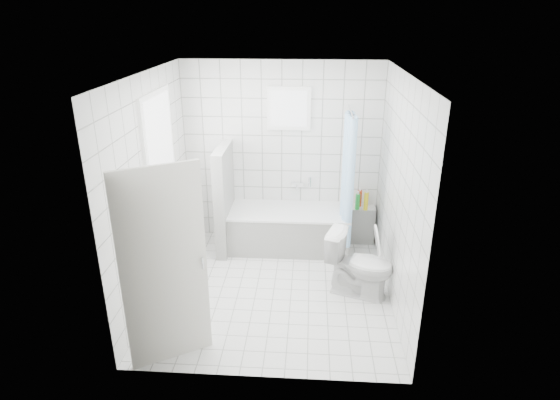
{
  "coord_description": "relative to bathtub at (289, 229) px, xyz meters",
  "views": [
    {
      "loc": [
        0.4,
        -4.93,
        3.21
      ],
      "look_at": [
        0.05,
        0.35,
        1.05
      ],
      "focal_mm": 30.0,
      "sensor_mm": 36.0,
      "label": 1
    }
  ],
  "objects": [
    {
      "name": "ceiling",
      "position": [
        -0.13,
        -1.12,
        2.31
      ],
      "size": [
        3.0,
        3.0,
        0.0
      ],
      "primitive_type": "plane",
      "rotation": [
        3.14,
        0.0,
        0.0
      ],
      "color": "white",
      "rests_on": "ground"
    },
    {
      "name": "ground",
      "position": [
        -0.13,
        -1.12,
        -0.29
      ],
      "size": [
        3.0,
        3.0,
        0.0
      ],
      "primitive_type": "plane",
      "color": "white",
      "rests_on": "ground"
    },
    {
      "name": "wall_front",
      "position": [
        -0.13,
        -2.62,
        1.01
      ],
      "size": [
        2.8,
        0.02,
        2.6
      ],
      "primitive_type": "cube",
      "color": "white",
      "rests_on": "ground"
    },
    {
      "name": "wall_back",
      "position": [
        -0.13,
        0.38,
        1.01
      ],
      "size": [
        2.8,
        0.02,
        2.6
      ],
      "primitive_type": "cube",
      "color": "white",
      "rests_on": "ground"
    },
    {
      "name": "shower_curtain",
      "position": [
        0.78,
        -0.16,
        0.81
      ],
      "size": [
        0.14,
        0.48,
        1.78
      ],
      "primitive_type": null,
      "color": "#55AEFA",
      "rests_on": "curtain_rod"
    },
    {
      "name": "door",
      "position": [
        -1.04,
        -2.4,
        0.71
      ],
      "size": [
        0.71,
        0.44,
        2.0
      ],
      "primitive_type": "cube",
      "rotation": [
        0.0,
        0.0,
        -1.03
      ],
      "color": "silver",
      "rests_on": "ground"
    },
    {
      "name": "partition_wall",
      "position": [
        -0.91,
        -0.05,
        0.46
      ],
      "size": [
        0.15,
        0.85,
        1.5
      ],
      "primitive_type": "cube",
      "color": "white",
      "rests_on": "ground"
    },
    {
      "name": "curtain_rod",
      "position": [
        0.78,
        -0.02,
        1.71
      ],
      "size": [
        0.02,
        0.8,
        0.02
      ],
      "primitive_type": "cylinder",
      "rotation": [
        1.57,
        0.0,
        0.0
      ],
      "color": "silver",
      "rests_on": "wall_back"
    },
    {
      "name": "wall_left",
      "position": [
        -1.53,
        -1.12,
        1.01
      ],
      "size": [
        0.02,
        3.0,
        2.6
      ],
      "primitive_type": "cube",
      "color": "white",
      "rests_on": "ground"
    },
    {
      "name": "wall_right",
      "position": [
        1.27,
        -1.12,
        1.01
      ],
      "size": [
        0.02,
        3.0,
        2.6
      ],
      "primitive_type": "cube",
      "color": "white",
      "rests_on": "ground"
    },
    {
      "name": "window_left",
      "position": [
        -1.48,
        -0.82,
        1.31
      ],
      "size": [
        0.01,
        0.9,
        1.4
      ],
      "primitive_type": "cube",
      "color": "white",
      "rests_on": "wall_left"
    },
    {
      "name": "sill_bottles",
      "position": [
        -1.43,
        -0.79,
        0.71
      ],
      "size": [
        0.18,
        0.57,
        0.21
      ],
      "color": "silver",
      "rests_on": "window_sill"
    },
    {
      "name": "ledge_bottles",
      "position": [
        1.03,
        0.21,
        0.38
      ],
      "size": [
        0.18,
        0.2,
        0.27
      ],
      "color": "#BE3916",
      "rests_on": "tiled_ledge"
    },
    {
      "name": "window_back",
      "position": [
        -0.03,
        0.33,
        1.66
      ],
      "size": [
        0.5,
        0.01,
        0.5
      ],
      "primitive_type": "cube",
      "color": "white",
      "rests_on": "wall_back"
    },
    {
      "name": "window_sill",
      "position": [
        -1.44,
        -0.82,
        0.57
      ],
      "size": [
        0.18,
        1.02,
        0.08
      ],
      "primitive_type": "cube",
      "color": "white",
      "rests_on": "wall_left"
    },
    {
      "name": "tiled_ledge",
      "position": [
        1.04,
        0.25,
        -0.02
      ],
      "size": [
        0.4,
        0.24,
        0.55
      ],
      "primitive_type": "cube",
      "color": "white",
      "rests_on": "ground"
    },
    {
      "name": "toilet",
      "position": [
        0.9,
        -1.15,
        0.11
      ],
      "size": [
        0.88,
        0.67,
        0.8
      ],
      "primitive_type": "imported",
      "rotation": [
        0.0,
        0.0,
        1.25
      ],
      "color": "white",
      "rests_on": "ground"
    },
    {
      "name": "bathtub",
      "position": [
        0.0,
        0.0,
        0.0
      ],
      "size": [
        1.69,
        0.77,
        0.58
      ],
      "color": "white",
      "rests_on": "ground"
    },
    {
      "name": "tub_faucet",
      "position": [
        0.1,
        0.33,
        0.56
      ],
      "size": [
        0.18,
        0.06,
        0.06
      ],
      "primitive_type": "cube",
      "color": "silver",
      "rests_on": "wall_back"
    }
  ]
}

